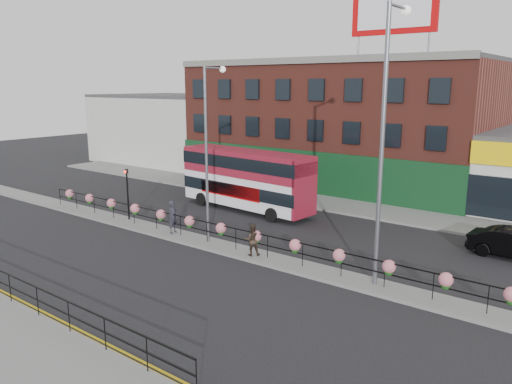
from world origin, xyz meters
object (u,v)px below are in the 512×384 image
Objects in this scene: pedestrian_a at (173,217)px; lamp_column_west at (209,140)px; double_decker_bus at (246,174)px; lamp_column_east at (386,123)px; pedestrian_b at (252,240)px.

lamp_column_west is (2.56, 0.35, 4.51)m from pedestrian_a.
double_decker_bus reaches higher than pedestrian_a.
pedestrian_a is (0.33, -7.07, -1.42)m from double_decker_bus.
pedestrian_a is at bearing -172.25° from lamp_column_west.
lamp_column_east is at bearing -28.26° from double_decker_bus.
double_decker_bus is at bearing -88.29° from pedestrian_b.
lamp_column_east reaches higher than double_decker_bus.
lamp_column_west reaches higher than pedestrian_a.
double_decker_bus is 0.90× the size of lamp_column_east.
lamp_column_west is (-3.30, 0.61, 4.65)m from pedestrian_b.
pedestrian_a is 13.49m from lamp_column_east.
lamp_column_west is at bearing -179.98° from lamp_column_east.
lamp_column_east reaches higher than lamp_column_west.
lamp_column_east is at bearing 0.02° from lamp_column_west.
lamp_column_east is at bearing -97.06° from pedestrian_a.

